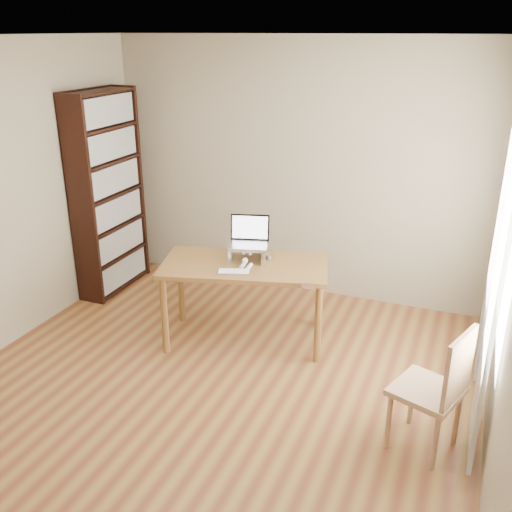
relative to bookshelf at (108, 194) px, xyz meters
The scene contains 10 objects.
room 2.43m from the bookshelf, 39.52° to the right, with size 4.04×4.54×2.64m.
bookshelf is the anchor object (origin of this frame).
curtains 3.83m from the bookshelf, 11.30° to the right, with size 0.03×1.90×2.25m.
desk 1.90m from the bookshelf, 17.16° to the right, with size 1.57×1.06×0.75m.
laptop_stand 1.85m from the bookshelf, 14.77° to the right, with size 0.32×0.25×0.13m.
laptop 1.82m from the bookshelf, 12.92° to the right, with size 0.39×0.37×0.24m.
keyboard 1.95m from the bookshelf, 23.43° to the right, with size 0.30×0.20×0.02m.
coaster 2.57m from the bookshelf, 18.32° to the right, with size 0.11×0.11×0.01m, color #50321B.
cat 1.88m from the bookshelf, 13.54° to the right, with size 0.26×0.49×0.17m.
chair 3.82m from the bookshelf, 21.92° to the right, with size 0.52×0.52×0.92m.
Camera 1 is at (1.74, -3.19, 2.64)m, focal length 40.00 mm.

